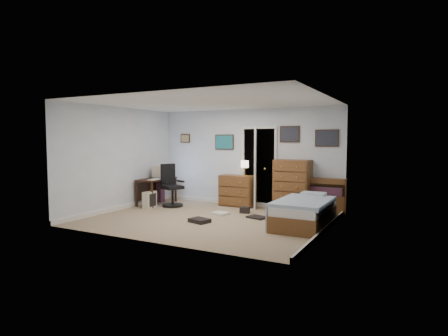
# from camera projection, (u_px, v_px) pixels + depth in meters

# --- Properties ---
(floor) EXTENTS (5.00, 4.00, 0.02)m
(floor) POSITION_uv_depth(u_px,v_px,m) (208.00, 220.00, 8.05)
(floor) COLOR tan
(floor) RESTS_ON ground
(computer_desk) EXTENTS (0.62, 1.22, 0.69)m
(computer_desk) POSITION_uv_depth(u_px,v_px,m) (154.00, 184.00, 9.99)
(computer_desk) COLOR #321810
(computer_desk) RESTS_ON floor
(crt_monitor) EXTENTS (0.38, 0.35, 0.33)m
(crt_monitor) POSITION_uv_depth(u_px,v_px,m) (161.00, 172.00, 10.06)
(crt_monitor) COLOR beige
(crt_monitor) RESTS_ON computer_desk
(keyboard) EXTENTS (0.16, 0.37, 0.02)m
(keyboard) POSITION_uv_depth(u_px,v_px,m) (154.00, 179.00, 9.55)
(keyboard) COLOR beige
(keyboard) RESTS_ON computer_desk
(pc_tower) EXTENTS (0.21, 0.40, 0.41)m
(pc_tower) POSITION_uv_depth(u_px,v_px,m) (150.00, 200.00, 9.40)
(pc_tower) COLOR beige
(pc_tower) RESTS_ON floor
(office_chair) EXTENTS (0.70, 0.70, 1.09)m
(office_chair) POSITION_uv_depth(u_px,v_px,m) (171.00, 190.00, 9.63)
(office_chair) COLOR black
(office_chair) RESTS_ON floor
(media_stack) EXTENTS (0.18, 0.18, 0.86)m
(media_stack) POSITION_uv_depth(u_px,v_px,m) (160.00, 186.00, 10.29)
(media_stack) COLOR maroon
(media_stack) RESTS_ON floor
(low_dresser) EXTENTS (0.91, 0.48, 0.80)m
(low_dresser) POSITION_uv_depth(u_px,v_px,m) (238.00, 191.00, 9.66)
(low_dresser) COLOR brown
(low_dresser) RESTS_ON floor
(table_lamp) EXTENTS (0.21, 0.21, 0.39)m
(table_lamp) POSITION_uv_depth(u_px,v_px,m) (245.00, 165.00, 9.52)
(table_lamp) COLOR gold
(table_lamp) RESTS_ON low_dresser
(doorway) EXTENTS (0.96, 1.12, 2.05)m
(doorway) POSITION_uv_depth(u_px,v_px,m) (263.00, 167.00, 9.82)
(doorway) COLOR black
(doorway) RESTS_ON floor
(tall_dresser) EXTENTS (0.85, 0.51, 1.23)m
(tall_dresser) POSITION_uv_depth(u_px,v_px,m) (293.00, 186.00, 8.94)
(tall_dresser) COLOR brown
(tall_dresser) RESTS_ON floor
(headboard_bookcase) EXTENTS (0.91, 0.25, 0.82)m
(headboard_bookcase) POSITION_uv_depth(u_px,v_px,m) (327.00, 195.00, 8.68)
(headboard_bookcase) COLOR brown
(headboard_bookcase) RESTS_ON floor
(bed) EXTENTS (0.98, 1.80, 0.59)m
(bed) POSITION_uv_depth(u_px,v_px,m) (304.00, 212.00, 7.43)
(bed) COLOR brown
(bed) RESTS_ON floor
(wall_posters) EXTENTS (4.38, 0.04, 0.60)m
(wall_posters) POSITION_uv_depth(u_px,v_px,m) (267.00, 138.00, 9.40)
(wall_posters) COLOR #331E11
(wall_posters) RESTS_ON floor
(floor_clutter) EXTENTS (1.37, 1.66, 0.14)m
(floor_clutter) POSITION_uv_depth(u_px,v_px,m) (226.00, 216.00, 8.23)
(floor_clutter) COLOR black
(floor_clutter) RESTS_ON floor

